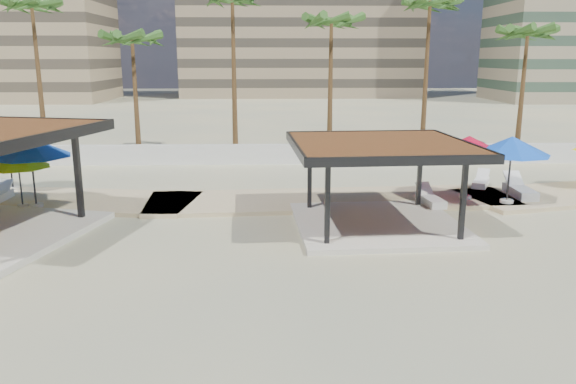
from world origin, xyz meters
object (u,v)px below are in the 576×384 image
(lounger_c, at_px, (520,191))
(lounger_d, at_px, (481,182))
(umbrella_c, at_px, (469,145))
(umbrella_a, at_px, (30,148))
(pavilion_central, at_px, (379,176))
(lounger_b, at_px, (430,200))

(lounger_c, bearing_deg, lounger_d, 28.36)
(umbrella_c, bearing_deg, lounger_d, 57.27)
(umbrella_a, height_order, lounger_d, umbrella_a)
(lounger_c, distance_m, lounger_d, 2.25)
(umbrella_a, height_order, lounger_c, umbrella_a)
(umbrella_c, height_order, lounger_c, umbrella_c)
(umbrella_c, bearing_deg, lounger_c, 10.47)
(umbrella_c, bearing_deg, pavilion_central, -142.17)
(umbrella_a, distance_m, lounger_b, 16.61)
(lounger_b, height_order, lounger_c, lounger_c)
(umbrella_c, distance_m, lounger_d, 3.68)
(lounger_c, xyz_separation_m, lounger_d, (-1.02, 2.00, -0.05))
(lounger_b, bearing_deg, umbrella_c, -71.00)
(lounger_b, relative_size, lounger_c, 0.85)
(lounger_c, height_order, lounger_d, lounger_c)
(pavilion_central, distance_m, lounger_d, 8.67)
(lounger_b, bearing_deg, pavilion_central, 125.90)
(umbrella_c, relative_size, lounger_b, 1.69)
(pavilion_central, bearing_deg, lounger_b, 40.01)
(umbrella_a, distance_m, umbrella_c, 18.27)
(pavilion_central, height_order, umbrella_c, pavilion_central)
(lounger_b, bearing_deg, lounger_c, -80.33)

